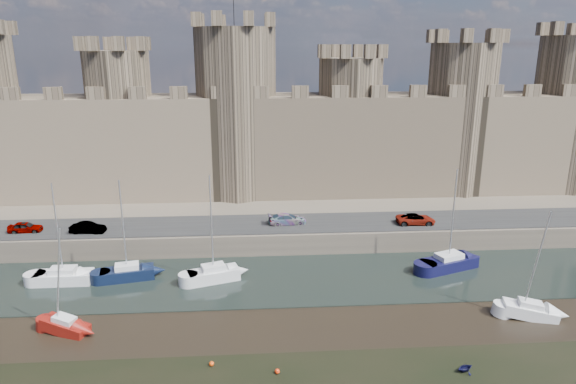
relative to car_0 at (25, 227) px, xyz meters
name	(u,v)px	position (x,y,z in m)	size (l,w,h in m)	color
water_channel	(214,281)	(22.05, -9.12, -3.09)	(160.00, 12.00, 0.08)	black
quay	(229,180)	(22.05, 26.88, -1.88)	(160.00, 60.00, 2.50)	#4C443A
road	(219,225)	(22.05, 0.88, -0.58)	(160.00, 7.00, 0.10)	black
castle	(218,130)	(21.41, 14.88, 8.54)	(108.50, 11.00, 29.00)	#42382B
car_0	(25,227)	(0.00, 0.00, 0.00)	(1.49, 3.71, 1.26)	gray
car_1	(88,228)	(7.24, -0.76, 0.02)	(1.37, 3.94, 1.30)	gray
car_2	(287,219)	(30.18, 0.75, 0.03)	(1.85, 4.55, 1.32)	gray
car_3	(416,219)	(45.55, -0.35, 0.01)	(2.14, 4.64, 1.29)	gray
sailboat_0	(64,276)	(6.92, -8.48, -2.32)	(5.59, 2.20, 10.44)	silver
sailboat_1	(127,272)	(13.16, -8.05, -2.31)	(5.58, 3.07, 10.56)	black
sailboat_2	(214,274)	(22.01, -9.04, -2.26)	(5.52, 3.50, 11.12)	silver
sailboat_3	(449,262)	(47.00, -7.79, -2.30)	(6.73, 4.48, 10.99)	black
sailboat_4	(65,325)	(10.26, -17.92, -2.43)	(4.29, 2.87, 9.34)	maroon
sailboat_5	(530,310)	(50.45, -18.16, -2.41)	(4.88, 2.87, 9.89)	white
dinghy_7	(465,368)	(41.60, -25.52, -2.79)	(1.11, 0.68, 1.28)	black
buoy_1	(212,364)	(22.85, -23.47, -2.94)	(0.39, 0.39, 0.39)	#EF450A
buoy_3	(277,371)	(27.74, -24.73, -2.94)	(0.38, 0.38, 0.38)	#FF320B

